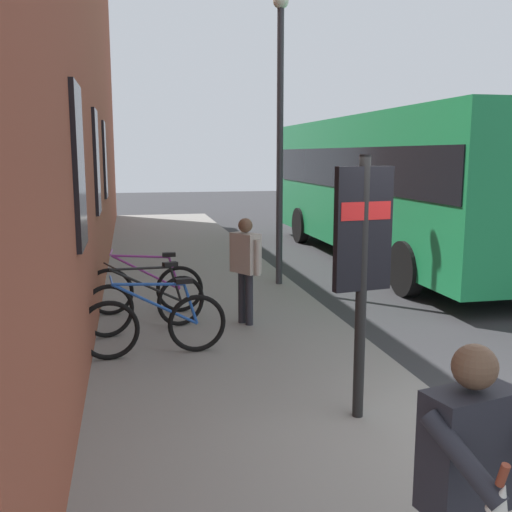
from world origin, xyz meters
TOP-DOWN VIEW (x-y plane):
  - ground at (6.00, -1.00)m, footprint 60.00×60.00m
  - sidewalk_pavement at (8.00, 1.75)m, footprint 24.00×3.50m
  - station_facade at (8.99, 3.80)m, footprint 22.00×0.65m
  - bicycle_end_of_row at (2.85, 2.76)m, footprint 0.48×1.77m
  - bicycle_beside_lamp at (3.90, 2.83)m, footprint 0.71×1.69m
  - bicycle_mid_rack at (4.84, 2.81)m, footprint 0.48×1.77m
  - transit_info_sign at (0.76, 0.99)m, footprint 0.17×0.56m
  - city_bus at (8.87, -3.00)m, footprint 10.50×2.65m
  - pedestrian_by_facade at (3.97, 1.43)m, footprint 0.51×0.41m
  - tourist_with_hotdogs at (-1.86, 1.50)m, footprint 0.61×0.61m
  - street_lamp at (6.47, 0.30)m, footprint 0.28×0.28m

SIDE VIEW (x-z plane):
  - ground at x=6.00m, z-range 0.00..0.00m
  - sidewalk_pavement at x=8.00m, z-range 0.00..0.12m
  - bicycle_end_of_row at x=2.85m, z-range 0.02..1.00m
  - bicycle_beside_lamp at x=3.90m, z-range 0.02..1.00m
  - bicycle_mid_rack at x=4.84m, z-range 0.02..1.00m
  - pedestrian_by_facade at x=3.97m, z-range 0.29..1.81m
  - tourist_with_hotdogs at x=-1.86m, z-range 0.30..1.87m
  - transit_info_sign at x=0.76m, z-range 0.52..2.92m
  - city_bus at x=8.87m, z-range 0.24..3.59m
  - street_lamp at x=6.47m, z-range 0.60..5.77m
  - station_facade at x=8.99m, z-range 0.00..8.17m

